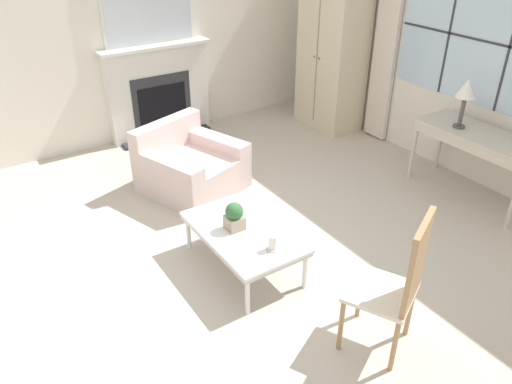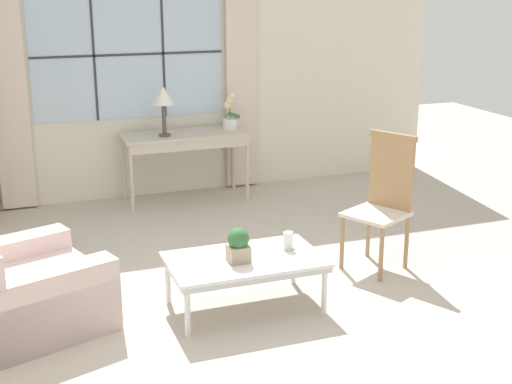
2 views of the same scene
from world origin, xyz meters
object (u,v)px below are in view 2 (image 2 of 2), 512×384
at_px(potted_orchid, 230,114).
at_px(armchair_upholstered, 24,293).
at_px(console_table, 184,141).
at_px(table_lamp, 163,98).
at_px(pillar_candle, 288,241).
at_px(potted_plant_small, 238,245).
at_px(side_chair_wooden, 384,194).
at_px(coffee_table, 245,263).

xyz_separation_m(potted_orchid, armchair_upholstered, (-2.33, -2.54, -0.65)).
distance_m(console_table, table_lamp, 0.54).
distance_m(armchair_upholstered, pillar_candle, 1.90).
height_order(table_lamp, potted_plant_small, table_lamp).
bearing_deg(side_chair_wooden, armchair_upholstered, -177.41).
height_order(armchair_upholstered, pillar_candle, armchair_upholstered).
relative_size(table_lamp, side_chair_wooden, 0.47).
relative_size(side_chair_wooden, coffee_table, 1.01).
bearing_deg(armchair_upholstered, table_lamp, 56.85).
distance_m(console_table, potted_orchid, 0.59).
relative_size(console_table, armchair_upholstered, 1.12).
xyz_separation_m(console_table, side_chair_wooden, (1.07, -2.36, -0.04)).
height_order(armchair_upholstered, potted_plant_small, armchair_upholstered).
relative_size(potted_orchid, coffee_table, 0.36).
xyz_separation_m(table_lamp, potted_orchid, (0.76, 0.12, -0.24)).
height_order(console_table, potted_plant_small, console_table).
height_order(coffee_table, pillar_candle, pillar_candle).
relative_size(potted_plant_small, pillar_candle, 1.71).
distance_m(armchair_upholstered, side_chair_wooden, 2.90).
bearing_deg(table_lamp, potted_plant_small, -92.47).
distance_m(potted_orchid, side_chair_wooden, 2.48).
bearing_deg(potted_orchid, side_chair_wooden, -77.34).
bearing_deg(potted_plant_small, armchair_upholstered, 168.28).
bearing_deg(armchair_upholstered, pillar_candle, -6.17).
bearing_deg(armchair_upholstered, potted_plant_small, -11.72).
bearing_deg(table_lamp, pillar_candle, -83.33).
bearing_deg(table_lamp, side_chair_wooden, -60.34).
bearing_deg(pillar_candle, potted_orchid, 80.60).
xyz_separation_m(coffee_table, pillar_candle, (0.36, 0.05, 0.10)).
xyz_separation_m(side_chair_wooden, potted_plant_small, (-1.42, -0.43, -0.10)).
bearing_deg(pillar_candle, table_lamp, 96.67).
height_order(table_lamp, side_chair_wooden, table_lamp).
distance_m(side_chair_wooden, coffee_table, 1.43).
bearing_deg(pillar_candle, side_chair_wooden, 18.55).
bearing_deg(potted_orchid, pillar_candle, -99.40).
bearing_deg(coffee_table, side_chair_wooden, 15.90).
height_order(table_lamp, coffee_table, table_lamp).
xyz_separation_m(table_lamp, armchair_upholstered, (-1.58, -2.41, -0.89)).
height_order(console_table, side_chair_wooden, side_chair_wooden).
bearing_deg(potted_orchid, table_lamp, -170.75).
height_order(potted_orchid, coffee_table, potted_orchid).
relative_size(side_chair_wooden, potted_plant_small, 4.50).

